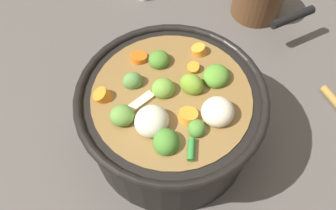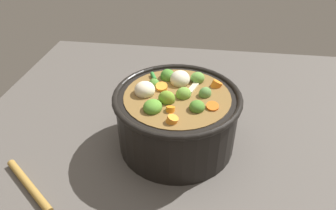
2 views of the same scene
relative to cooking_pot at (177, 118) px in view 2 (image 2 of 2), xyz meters
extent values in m
plane|color=#514C47|center=(0.00, 0.00, -0.08)|extent=(1.10, 1.10, 0.00)
cylinder|color=black|center=(0.00, 0.00, -0.01)|extent=(0.28, 0.28, 0.14)
torus|color=black|center=(0.00, 0.00, 0.06)|extent=(0.29, 0.29, 0.01)
cylinder|color=olive|center=(0.00, 0.00, 0.00)|extent=(0.24, 0.24, 0.13)
ellipsoid|color=#508933|center=(0.04, 0.06, 0.07)|extent=(0.03, 0.03, 0.03)
ellipsoid|color=#56922E|center=(-0.06, 0.04, 0.07)|extent=(0.05, 0.05, 0.03)
ellipsoid|color=#4B812B|center=(-0.05, -0.05, 0.07)|extent=(0.04, 0.04, 0.03)
ellipsoid|color=#5A8A42|center=(0.01, -0.06, 0.07)|extent=(0.04, 0.04, 0.03)
ellipsoid|color=#49852E|center=(0.07, 0.03, 0.07)|extent=(0.05, 0.05, 0.04)
ellipsoid|color=olive|center=(0.00, -0.01, 0.07)|extent=(0.05, 0.05, 0.03)
ellipsoid|color=#60913B|center=(0.07, -0.04, 0.07)|extent=(0.05, 0.05, 0.03)
ellipsoid|color=olive|center=(-0.03, 0.02, 0.07)|extent=(0.03, 0.04, 0.04)
cylinder|color=orange|center=(0.05, -0.09, 0.07)|extent=(0.04, 0.04, 0.03)
cylinder|color=orange|center=(-0.06, 0.01, 0.06)|extent=(0.02, 0.02, 0.02)
cylinder|color=orange|center=(-0.09, 0.00, 0.07)|extent=(0.03, 0.03, 0.02)
cylinder|color=orange|center=(0.02, 0.04, 0.06)|extent=(0.03, 0.03, 0.02)
cylinder|color=orange|center=(-0.04, -0.08, 0.06)|extent=(0.03, 0.03, 0.02)
ellipsoid|color=beige|center=(0.00, 0.07, 0.07)|extent=(0.06, 0.06, 0.04)
ellipsoid|color=beige|center=(0.06, 0.00, 0.07)|extent=(0.06, 0.05, 0.04)
cylinder|color=#2E7E32|center=(0.07, 0.07, 0.07)|extent=(0.03, 0.02, 0.01)
cube|color=beige|center=(0.03, -0.03, 0.06)|extent=(0.04, 0.03, 0.01)
cylinder|color=olive|center=(-0.18, 0.29, -0.07)|extent=(0.12, 0.16, 0.02)
camera|label=1|loc=(0.24, 0.12, 0.46)|focal=34.29mm
camera|label=2|loc=(-0.56, -0.06, 0.44)|focal=32.51mm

